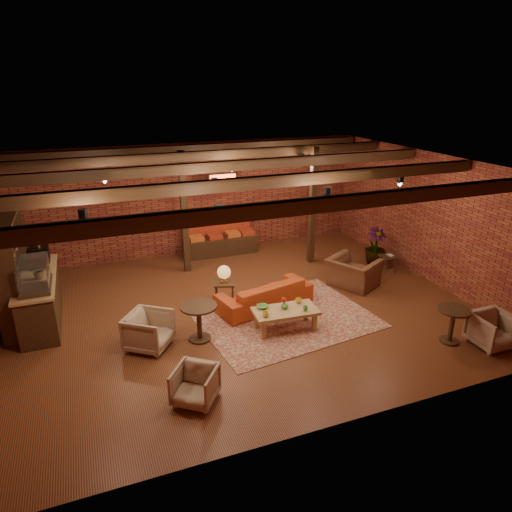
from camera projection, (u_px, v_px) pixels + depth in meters
name	position (u px, v px, depth m)	size (l,w,h in m)	color
floor	(240.00, 309.00, 10.27)	(10.00, 10.00, 0.00)	#3B1D0E
ceiling	(238.00, 167.00, 9.11)	(10.00, 8.00, 0.02)	black
wall_back	(194.00, 199.00, 13.17)	(10.00, 0.02, 3.20)	maroon
wall_front	(335.00, 334.00, 6.21)	(10.00, 0.02, 3.20)	maroon
wall_right	(429.00, 218.00, 11.35)	(0.02, 8.00, 3.20)	maroon
ceiling_beams	(238.00, 173.00, 9.15)	(9.80, 6.40, 0.22)	black
ceiling_pipe	(216.00, 170.00, 10.62)	(0.12, 0.12, 9.60)	black
post_left	(184.00, 213.00, 11.75)	(0.16, 0.16, 3.20)	black
post_right	(313.00, 207.00, 12.36)	(0.16, 0.16, 3.20)	black
service_counter	(38.00, 287.00, 9.48)	(0.80, 2.50, 1.60)	black
plant_counter	(40.00, 264.00, 9.53)	(0.35, 0.39, 0.30)	#337F33
shelving_hutch	(13.00, 270.00, 9.29)	(0.52, 2.00, 2.40)	black
banquette	(220.00, 237.00, 13.37)	(2.10, 0.70, 1.00)	#A8331C
service_sign	(222.00, 178.00, 12.31)	(0.86, 0.06, 0.30)	#FF3F19
ceiling_spotlights	(238.00, 184.00, 9.23)	(6.40, 4.40, 0.28)	black
rug	(285.00, 318.00, 9.88)	(3.59, 2.75, 0.01)	maroon
sofa	(264.00, 294.00, 10.26)	(2.19, 0.86, 0.64)	#A23816
coffee_table	(285.00, 312.00, 9.30)	(1.36, 0.75, 0.70)	#9B7748
side_table_lamp	(224.00, 275.00, 10.22)	(0.58, 0.58, 0.96)	black
round_table_left	(199.00, 316.00, 8.90)	(0.73, 0.73, 0.76)	black
armchair_a	(149.00, 329.00, 8.67)	(0.77, 0.72, 0.79)	beige
armchair_b	(195.00, 384.00, 7.22)	(0.64, 0.60, 0.66)	beige
armchair_right	(354.00, 268.00, 11.23)	(1.12, 0.73, 0.98)	brown
side_table_book	(388.00, 257.00, 12.14)	(0.44, 0.44, 0.46)	black
round_table_right	(453.00, 320.00, 8.82)	(0.61, 0.61, 0.72)	black
armchair_far	(493.00, 329.00, 8.74)	(0.72, 0.67, 0.74)	beige
plant_tall	(379.00, 211.00, 12.24)	(1.71, 1.71, 3.06)	#4C7F4C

